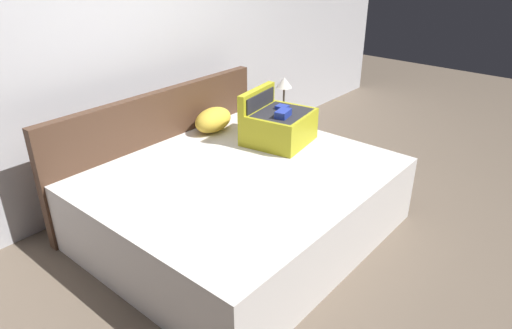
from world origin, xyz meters
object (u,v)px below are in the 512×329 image
table_lamp (284,85)px  hard_case_large (278,124)px  nightstand (283,134)px  pillow_near_headboard (213,120)px  bed (243,203)px

table_lamp → hard_case_large: bearing=-145.8°
hard_case_large → nightstand: hard_case_large is taller
pillow_near_headboard → nightstand: size_ratio=0.85×
bed → table_lamp: table_lamp is taller
bed → nightstand: bearing=25.4°
table_lamp → nightstand: bearing=180.0°
pillow_near_headboard → nightstand: 0.98m
pillow_near_headboard → table_lamp: size_ratio=1.07×
bed → hard_case_large: hard_case_large is taller
bed → nightstand: bed is taller
bed → nightstand: size_ratio=4.47×
hard_case_large → table_lamp: 0.86m
nightstand → bed: bearing=-154.6°
hard_case_large → table_lamp: size_ratio=1.55×
table_lamp → bed: bearing=-154.6°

